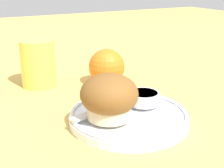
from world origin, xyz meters
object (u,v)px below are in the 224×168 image
object	(u,v)px
muffin	(109,97)
butter_knife	(115,103)
orange_fruit	(107,67)
juice_glass	(38,63)

from	to	relation	value
muffin	butter_knife	size ratio (longest dim) A/B	0.48
orange_fruit	muffin	bearing A→B (deg)	-116.42
muffin	juice_glass	distance (m)	0.26
orange_fruit	juice_glass	world-z (taller)	juice_glass
butter_knife	juice_glass	distance (m)	0.23
muffin	butter_knife	distance (m)	0.06
orange_fruit	butter_knife	bearing A→B (deg)	-112.45
orange_fruit	juice_glass	xyz separation A→B (m)	(-0.14, 0.06, 0.01)
muffin	orange_fruit	bearing A→B (deg)	63.58
butter_knife	muffin	bearing A→B (deg)	-146.68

